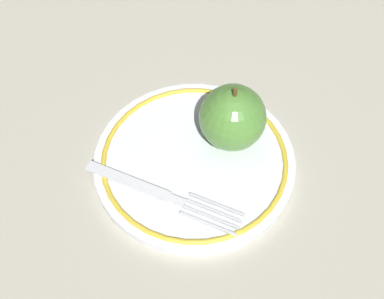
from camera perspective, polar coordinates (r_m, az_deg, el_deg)
The scene contains 4 objects.
ground_plane at distance 0.60m, azimuth -0.19°, elevation -1.27°, with size 2.00×2.00×0.00m, color #B0AA98.
plate at distance 0.59m, azimuth 0.00°, elevation -1.48°, with size 0.22×0.22×0.01m.
apple_red_whole at distance 0.57m, azimuth 4.35°, elevation 3.42°, with size 0.07×0.07×0.08m.
fork at distance 0.56m, azimuth -3.72°, elevation -4.60°, with size 0.18×0.06×0.00m.
Camera 1 is at (0.21, -0.26, 0.50)m, focal length 50.00 mm.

